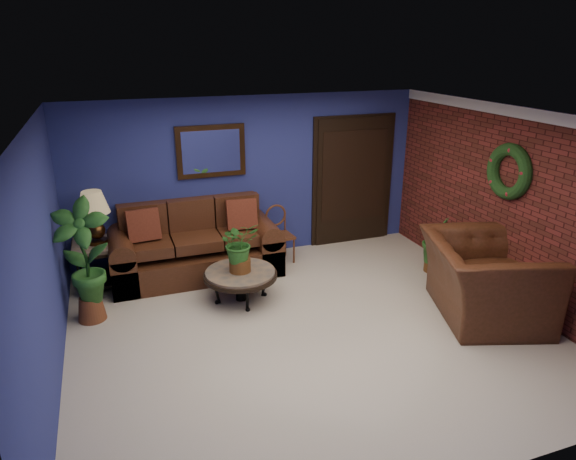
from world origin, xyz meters
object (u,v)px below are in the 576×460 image
object	(u,v)px
sofa	(195,250)
table_lamp	(94,211)
end_table	(100,253)
armchair	(485,279)
coffee_table	(240,275)
side_chair	(278,230)

from	to	relation	value
sofa	table_lamp	distance (m)	1.51
end_table	armchair	world-z (taller)	armchair
armchair	table_lamp	bearing A→B (deg)	79.48
sofa	coffee_table	bearing A→B (deg)	-69.24
sofa	coffee_table	size ratio (longest dim) A/B	2.48
end_table	armchair	distance (m)	5.08
sofa	side_chair	size ratio (longest dim) A/B	2.74
end_table	side_chair	xyz separation A→B (m)	(2.62, 0.06, -0.01)
table_lamp	armchair	bearing A→B (deg)	-28.74
side_chair	sofa	bearing A→B (deg)	175.65
side_chair	armchair	xyz separation A→B (m)	(1.83, -2.50, -0.01)
table_lamp	side_chair	distance (m)	2.69
sofa	end_table	distance (m)	1.32
sofa	end_table	size ratio (longest dim) A/B	3.35
coffee_table	armchair	bearing A→B (deg)	-27.23
end_table	table_lamp	world-z (taller)	table_lamp
coffee_table	table_lamp	size ratio (longest dim) A/B	1.37
end_table	coffee_table	bearing A→B (deg)	-31.06
coffee_table	side_chair	world-z (taller)	side_chair
coffee_table	sofa	bearing A→B (deg)	110.76
coffee_table	side_chair	bearing A→B (deg)	50.56
sofa	table_lamp	world-z (taller)	table_lamp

